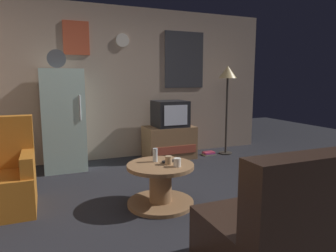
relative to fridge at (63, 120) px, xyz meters
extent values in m
plane|color=#232328|center=(1.13, -2.06, -0.75)|extent=(12.00, 12.00, 0.00)
cube|color=tan|center=(1.13, 0.39, 0.52)|extent=(5.20, 0.10, 2.55)
cube|color=#333338|center=(2.16, 0.33, 0.95)|extent=(0.76, 0.02, 1.00)
cube|color=#C64C2D|center=(0.28, 0.33, 1.24)|extent=(0.40, 0.02, 0.52)
cylinder|color=silver|center=(1.02, 0.33, 1.24)|extent=(0.22, 0.03, 0.22)
cube|color=silver|center=(0.00, 0.00, 0.00)|extent=(0.60, 0.60, 1.50)
cylinder|color=silver|center=(0.22, -0.30, 0.20)|extent=(0.02, 0.02, 0.36)
cylinder|color=#4C4C51|center=(-0.05, -0.08, 0.89)|extent=(0.26, 0.04, 0.26)
cube|color=#8E6642|center=(1.71, -0.01, -0.48)|extent=(0.84, 0.52, 0.55)
cube|color=#AD4733|center=(1.71, -0.27, -0.56)|extent=(0.76, 0.01, 0.13)
cube|color=black|center=(1.73, -0.01, 0.02)|extent=(0.54, 0.50, 0.44)
cube|color=silver|center=(1.73, -0.26, 0.02)|extent=(0.41, 0.01, 0.33)
cylinder|color=#332D28|center=(2.79, -0.12, -0.74)|extent=(0.24, 0.24, 0.02)
cylinder|color=#332D28|center=(2.79, -0.12, -0.05)|extent=(0.04, 0.04, 1.40)
cone|color=#F2D18C|center=(2.79, -0.12, 0.73)|extent=(0.32, 0.32, 0.22)
cylinder|color=#8E6642|center=(0.86, -1.83, -0.73)|extent=(0.72, 0.72, 0.04)
cylinder|color=#8E6642|center=(0.86, -1.83, -0.53)|extent=(0.24, 0.24, 0.41)
cylinder|color=#8E6642|center=(0.86, -1.83, -0.32)|extent=(0.72, 0.72, 0.04)
cylinder|color=silver|center=(0.84, -1.71, -0.23)|extent=(0.05, 0.05, 0.15)
cylinder|color=silver|center=(0.99, -1.98, -0.26)|extent=(0.08, 0.08, 0.09)
cylinder|color=tan|center=(0.94, -1.86, -0.26)|extent=(0.08, 0.08, 0.09)
cube|color=black|center=(0.97, -1.79, -0.29)|extent=(0.15, 0.06, 0.02)
cube|color=#B2661E|center=(-0.72, -1.38, -0.55)|extent=(0.68, 0.68, 0.40)
cube|color=#B2661E|center=(-0.44, -1.38, -0.25)|extent=(0.12, 0.60, 0.20)
cube|color=black|center=(1.57, -3.20, -0.55)|extent=(1.70, 0.80, 0.40)
cube|color=#9CAA7E|center=(2.46, -0.09, -0.75)|extent=(0.22, 0.17, 0.02)
cube|color=#843574|center=(2.46, -0.09, -0.73)|extent=(0.20, 0.16, 0.02)
cube|color=#C63955|center=(2.46, -0.09, -0.71)|extent=(0.20, 0.13, 0.02)
camera|label=1|loc=(-0.26, -4.77, 0.59)|focal=32.56mm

